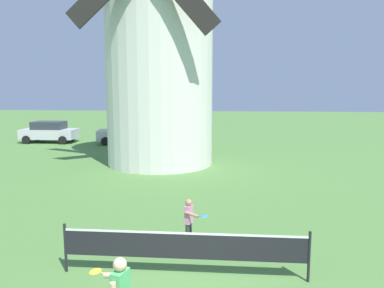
{
  "coord_description": "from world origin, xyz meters",
  "views": [
    {
      "loc": [
        0.74,
        -5.95,
        4.03
      ],
      "look_at": [
        -0.1,
        3.76,
        2.59
      ],
      "focal_mm": 35.83,
      "sensor_mm": 36.0,
      "label": 1
    }
  ],
  "objects_px": {
    "windmill": "(159,28)",
    "tennis_net": "(184,246)",
    "parked_car_silver": "(49,132)",
    "player_far": "(189,218)",
    "parked_car_cream": "(127,133)"
  },
  "relations": [
    {
      "from": "windmill",
      "to": "tennis_net",
      "type": "relative_size",
      "value": 2.58
    },
    {
      "from": "windmill",
      "to": "tennis_net",
      "type": "distance_m",
      "value": 13.99
    },
    {
      "from": "windmill",
      "to": "player_far",
      "type": "xyz_separation_m",
      "value": [
        2.53,
        -10.43,
        -6.34
      ]
    },
    {
      "from": "windmill",
      "to": "player_far",
      "type": "distance_m",
      "value": 12.47
    },
    {
      "from": "player_far",
      "to": "parked_car_silver",
      "type": "xyz_separation_m",
      "value": [
        -12.03,
        17.56,
        0.13
      ]
    },
    {
      "from": "player_far",
      "to": "parked_car_cream",
      "type": "height_order",
      "value": "parked_car_cream"
    },
    {
      "from": "tennis_net",
      "to": "parked_car_cream",
      "type": "xyz_separation_m",
      "value": [
        -6.23,
        19.26,
        0.12
      ]
    },
    {
      "from": "windmill",
      "to": "parked_car_silver",
      "type": "distance_m",
      "value": 13.4
    },
    {
      "from": "windmill",
      "to": "parked_car_silver",
      "type": "height_order",
      "value": "windmill"
    },
    {
      "from": "windmill",
      "to": "parked_car_silver",
      "type": "bearing_deg",
      "value": 143.12
    },
    {
      "from": "parked_car_silver",
      "to": "parked_car_cream",
      "type": "relative_size",
      "value": 0.93
    },
    {
      "from": "parked_car_cream",
      "to": "tennis_net",
      "type": "bearing_deg",
      "value": -72.07
    },
    {
      "from": "player_far",
      "to": "parked_car_cream",
      "type": "distance_m",
      "value": 18.54
    },
    {
      "from": "player_far",
      "to": "parked_car_silver",
      "type": "bearing_deg",
      "value": 124.42
    },
    {
      "from": "tennis_net",
      "to": "player_far",
      "type": "distance_m",
      "value": 1.78
    }
  ]
}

